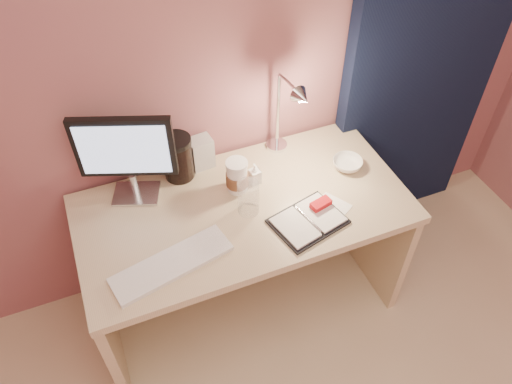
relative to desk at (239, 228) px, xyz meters
name	(u,v)px	position (x,y,z in m)	size (l,w,h in m)	color
room	(413,41)	(0.95, 0.24, 0.63)	(3.50, 3.50, 3.50)	#C6B28E
desk	(239,228)	(0.00, 0.00, 0.00)	(1.40, 0.70, 0.73)	#C6B88C
monitor	(126,151)	(-0.40, 0.16, 0.48)	(0.38, 0.20, 0.42)	silver
keyboard	(172,264)	(-0.36, -0.26, 0.24)	(0.47, 0.14, 0.02)	white
planner	(309,219)	(0.22, -0.25, 0.24)	(0.33, 0.27, 0.04)	black
paper_a	(331,208)	(0.34, -0.22, 0.23)	(0.13, 0.13, 0.00)	white
coffee_cup	(237,177)	(0.01, 0.03, 0.30)	(0.10, 0.10, 0.16)	white
clear_cup	(248,198)	(0.01, -0.10, 0.30)	(0.09, 0.09, 0.16)	white
bowl	(347,164)	(0.52, -0.03, 0.25)	(0.13, 0.13, 0.04)	silver
lotion_bottle	(255,174)	(0.10, 0.04, 0.28)	(0.05, 0.05, 0.10)	white
dark_jar	(178,160)	(-0.20, 0.21, 0.32)	(0.13, 0.13, 0.19)	black
product_box	(201,153)	(-0.08, 0.24, 0.30)	(0.10, 0.08, 0.15)	beige
desk_lamp	(285,115)	(0.27, 0.12, 0.49)	(0.12, 0.26, 0.43)	silver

